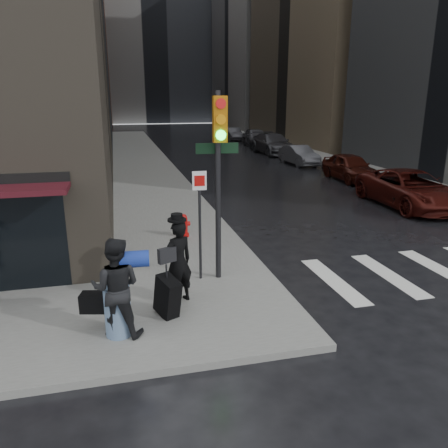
{
  "coord_description": "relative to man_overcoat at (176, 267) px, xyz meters",
  "views": [
    {
      "loc": [
        -1.74,
        -8.43,
        4.56
      ],
      "look_at": [
        0.93,
        2.43,
        1.3
      ],
      "focal_mm": 35.0,
      "sensor_mm": 36.0,
      "label": 1
    }
  ],
  "objects": [
    {
      "name": "sidewalk_left",
      "position": [
        0.65,
        26.64,
        -0.94
      ],
      "size": [
        4.0,
        50.0,
        0.15
      ],
      "primitive_type": "cube",
      "color": "slate",
      "rests_on": "ground"
    },
    {
      "name": "bldg_distant",
      "position": [
        6.65,
        77.64,
        14.98
      ],
      "size": [
        40.0,
        12.0,
        32.0
      ],
      "primitive_type": "cube",
      "color": "gray",
      "rests_on": "ground"
    },
    {
      "name": "parked_car_3",
      "position": [
        11.62,
        25.83,
        -0.18
      ],
      "size": [
        2.52,
        5.84,
        1.68
      ],
      "primitive_type": "imported",
      "rotation": [
        0.0,
        0.0,
        0.03
      ],
      "color": "#3D3C41",
      "rests_on": "ground"
    },
    {
      "name": "ground",
      "position": [
        0.65,
        -0.36,
        -1.02
      ],
      "size": [
        140.0,
        140.0,
        0.0
      ],
      "primitive_type": "plane",
      "color": "black",
      "rests_on": "ground"
    },
    {
      "name": "parked_car_5",
      "position": [
        11.58,
        38.3,
        -0.35
      ],
      "size": [
        1.64,
        4.13,
        1.34
      ],
      "primitive_type": "imported",
      "rotation": [
        0.0,
        0.0,
        -0.06
      ],
      "color": "#3C3C41",
      "rests_on": "ground"
    },
    {
      "name": "parked_car_4",
      "position": [
        12.12,
        32.06,
        -0.18
      ],
      "size": [
        2.41,
        5.07,
        1.67
      ],
      "primitive_type": "imported",
      "rotation": [
        0.0,
        0.0,
        -0.09
      ],
      "color": "#4D4C52",
      "rests_on": "ground"
    },
    {
      "name": "bldg_right_far",
      "position": [
        26.65,
        57.64,
        11.48
      ],
      "size": [
        22.0,
        20.0,
        25.0
      ],
      "primitive_type": "cube",
      "color": "gray",
      "rests_on": "ground"
    },
    {
      "name": "man_overcoat",
      "position": [
        0.0,
        0.0,
        0.0
      ],
      "size": [
        1.03,
        1.38,
        2.07
      ],
      "rotation": [
        0.0,
        0.0,
        3.58
      ],
      "color": "black",
      "rests_on": "ground"
    },
    {
      "name": "parked_car_2",
      "position": [
        11.3,
        19.59,
        -0.35
      ],
      "size": [
        1.65,
        4.1,
        1.33
      ],
      "primitive_type": "imported",
      "rotation": [
        0.0,
        0.0,
        0.06
      ],
      "color": "#535359",
      "rests_on": "ground"
    },
    {
      "name": "man_jeans",
      "position": [
        -1.27,
        -1.01,
        0.11
      ],
      "size": [
        1.37,
        0.99,
        1.96
      ],
      "rotation": [
        0.0,
        0.0,
        2.91
      ],
      "color": "black",
      "rests_on": "ground"
    },
    {
      "name": "bldg_left_far",
      "position": [
        -12.35,
        61.64,
        11.98
      ],
      "size": [
        22.0,
        20.0,
        26.0
      ],
      "primitive_type": "cube",
      "color": "brown",
      "rests_on": "ground"
    },
    {
      "name": "sidewalk_right",
      "position": [
        14.15,
        26.64,
        -0.94
      ],
      "size": [
        3.0,
        50.0,
        0.15
      ],
      "primitive_type": "cube",
      "color": "slate",
      "rests_on": "ground"
    },
    {
      "name": "traffic_light",
      "position": [
        1.19,
        1.16,
        2.07
      ],
      "size": [
        1.14,
        0.51,
        4.56
      ],
      "rotation": [
        0.0,
        0.0,
        -0.04
      ],
      "color": "black",
      "rests_on": "ground"
    },
    {
      "name": "fire_hydrant",
      "position": [
        0.9,
        4.8,
        -0.53
      ],
      "size": [
        0.44,
        0.33,
        0.76
      ],
      "rotation": [
        0.0,
        0.0,
        0.27
      ],
      "color": "#A10B09",
      "rests_on": "ground"
    },
    {
      "name": "parked_car_0",
      "position": [
        11.05,
        7.12,
        -0.24
      ],
      "size": [
        2.78,
        5.67,
        1.55
      ],
      "primitive_type": "imported",
      "rotation": [
        0.0,
        0.0,
        -0.04
      ],
      "color": "#43110D",
      "rests_on": "ground"
    },
    {
      "name": "parked_car_1",
      "position": [
        11.7,
        13.35,
        -0.26
      ],
      "size": [
        1.93,
        4.49,
        1.51
      ],
      "primitive_type": "imported",
      "rotation": [
        0.0,
        0.0,
        -0.03
      ],
      "color": "#3F130C",
      "rests_on": "ground"
    }
  ]
}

